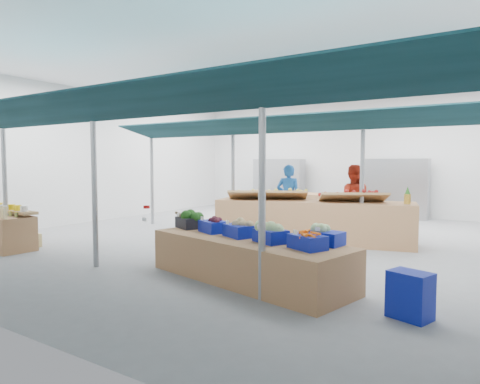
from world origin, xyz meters
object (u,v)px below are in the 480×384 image
Objects in this scene: vendor_left at (288,198)px; crate_stack at (410,295)px; fruit_counter at (313,221)px; vendor_right at (353,201)px; bottle_shelf at (4,230)px; veg_counter at (248,259)px.

crate_stack is at bearing 115.33° from vendor_left.
fruit_counter is 1.32m from vendor_right.
vendor_right is (6.00, 5.54, 0.51)m from bottle_shelf.
veg_counter is 3.73m from fruit_counter.
crate_stack is 0.31× the size of vendor_right.
fruit_counter is at bearing 126.65° from crate_stack.
crate_stack is at bearing 101.13° from vendor_right.
bottle_shelf is 5.91m from veg_counter.
crate_stack is 0.31× the size of vendor_left.
vendor_right is at bearing 47.43° from fruit_counter.
vendor_right reaches higher than fruit_counter.
bottle_shelf is at bearing 28.77° from vendor_right.
bottle_shelf is 0.93× the size of vendor_right.
vendor_right is at bearing 46.84° from bottle_shelf.
bottle_shelf is 6.99m from fruit_counter.
bottle_shelf is at bearing -154.52° from fruit_counter.
bottle_shelf is 0.37× the size of fruit_counter.
vendor_left is at bearing -13.96° from vendor_right.
vendor_left is (-1.20, 1.10, 0.43)m from fruit_counter.
crate_stack is at bearing -67.31° from fruit_counter.
vendor_left reaches higher than bottle_shelf.
bottle_shelf is 0.93× the size of vendor_left.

